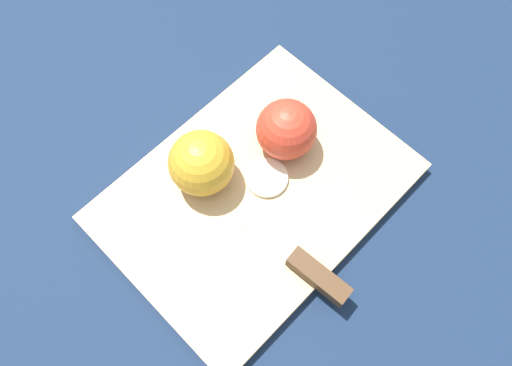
% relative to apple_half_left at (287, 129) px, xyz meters
% --- Properties ---
extents(ground_plane, '(4.00, 4.00, 0.00)m').
position_rel_apple_half_left_xyz_m(ground_plane, '(0.07, 0.01, -0.05)').
color(ground_plane, '#14233D').
extents(cutting_board, '(0.35, 0.26, 0.02)m').
position_rel_apple_half_left_xyz_m(cutting_board, '(0.07, 0.01, -0.04)').
color(cutting_board, tan).
rests_on(cutting_board, ground_plane).
extents(apple_half_left, '(0.07, 0.07, 0.07)m').
position_rel_apple_half_left_xyz_m(apple_half_left, '(0.00, 0.00, 0.00)').
color(apple_half_left, red).
rests_on(apple_half_left, cutting_board).
extents(apple_half_right, '(0.07, 0.07, 0.07)m').
position_rel_apple_half_left_xyz_m(apple_half_right, '(0.10, -0.04, 0.00)').
color(apple_half_right, gold).
rests_on(apple_half_right, cutting_board).
extents(knife, '(0.02, 0.15, 0.02)m').
position_rel_apple_half_left_xyz_m(knife, '(0.10, 0.12, -0.03)').
color(knife, silver).
rests_on(knife, cutting_board).
extents(apple_slice, '(0.05, 0.05, 0.01)m').
position_rel_apple_half_left_xyz_m(apple_slice, '(0.05, 0.02, -0.03)').
color(apple_slice, '#EFE5C6').
rests_on(apple_slice, cutting_board).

